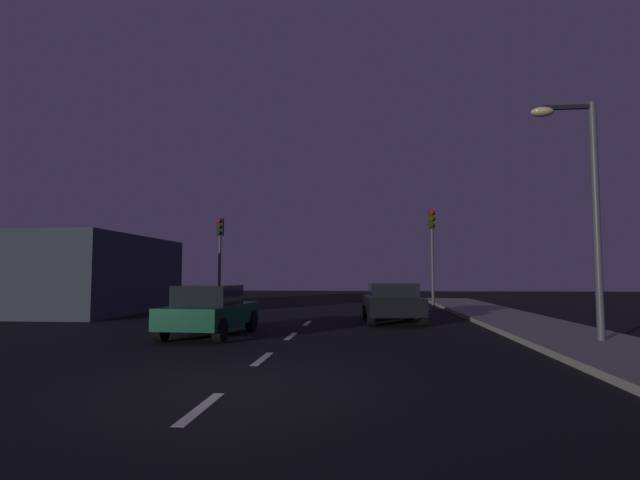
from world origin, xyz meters
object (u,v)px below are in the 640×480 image
Objects in this scene: car_stopped_ahead at (392,302)px; car_adjacent_lane at (210,310)px; street_lamp_right at (585,196)px; traffic_signal_right at (432,240)px; traffic_signal_left at (220,245)px.

car_adjacent_lane is at bearing -139.28° from car_stopped_ahead.
car_stopped_ahead is at bearing 40.72° from car_adjacent_lane.
street_lamp_right is at bearing -51.63° from car_stopped_ahead.
street_lamp_right is (2.27, -11.34, 0.29)m from traffic_signal_right.
traffic_signal_left is 10.99m from car_adjacent_lane.
car_adjacent_lane is at bearing 173.97° from street_lamp_right.
traffic_signal_right reaches higher than traffic_signal_left.
street_lamp_right is at bearing -41.71° from traffic_signal_left.
street_lamp_right reaches higher than traffic_signal_left.
car_adjacent_lane is 0.65× the size of street_lamp_right.
street_lamp_right reaches higher than traffic_signal_right.
traffic_signal_right is at bearing 101.30° from street_lamp_right.
car_stopped_ahead is at bearing -111.19° from traffic_signal_right.
traffic_signal_right reaches higher than car_stopped_ahead.
street_lamp_right is (9.83, -1.04, 2.96)m from car_adjacent_lane.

